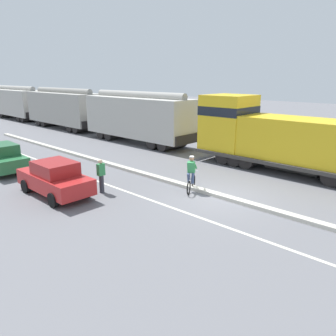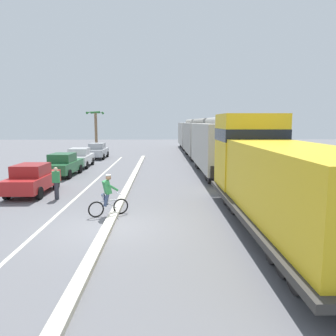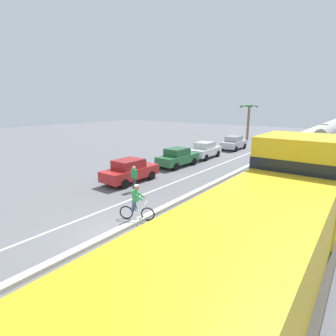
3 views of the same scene
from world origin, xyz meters
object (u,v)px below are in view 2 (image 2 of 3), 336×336
Objects in this scene: hopper_car_middle at (199,138)px; hopper_car_trailing at (190,134)px; parked_car_green at (63,165)px; cyclist at (108,196)px; parked_car_white at (80,157)px; pedestrian_by_cars at (56,183)px; parked_car_red at (33,179)px; palm_tree_near at (96,122)px; parked_car_silver at (98,151)px; hopper_car_lead at (218,146)px; locomotive at (275,178)px.

hopper_car_middle is 11.60m from hopper_car_trailing.
parked_car_green is 11.22m from cyclist.
hopper_car_trailing is 6.18× the size of cyclist.
pedestrian_by_cars is at bearing -81.64° from parked_car_white.
palm_tree_near is (-1.83, 26.74, 3.06)m from parked_car_red.
hopper_car_middle is 21.24m from parked_car_red.
parked_car_red is 2.45× the size of cyclist.
palm_tree_near reaches higher than parked_car_silver.
hopper_car_trailing is 34.53m from cyclist.
pedestrian_by_cars is (1.50, -18.46, 0.03)m from parked_car_silver.
parked_car_green is at bearing -132.41° from hopper_car_middle.
parked_car_green is 2.63× the size of pedestrian_by_cars.
hopper_car_lead is 12.86m from parked_car_red.
parked_car_green and pedestrian_by_cars have the same top height.
parked_car_green is 1.01× the size of parked_car_white.
parked_car_red is 1.00× the size of parked_car_silver.
parked_car_red is at bearing -88.86° from parked_car_green.
palm_tree_near reaches higher than hopper_car_trailing.
pedestrian_by_cars is at bearing -85.36° from parked_car_silver.
palm_tree_near is (-12.85, -2.97, 1.80)m from hopper_car_trailing.
palm_tree_near is (-12.85, 32.39, 2.08)m from locomotive.
parked_car_red is at bearing -110.35° from hopper_car_trailing.
parked_car_white is at bearing 89.66° from parked_car_green.
hopper_car_lead is 1.00× the size of hopper_car_trailing.
parked_car_green is (-11.14, -12.19, -1.26)m from hopper_car_middle.
parked_car_red is 5.92m from parked_car_green.
locomotive is at bearing -68.36° from palm_tree_near.
hopper_car_lead is 12.52m from cyclist.
hopper_car_trailing is at bearing 13.00° from palm_tree_near.
locomotive is 25.31m from parked_car_silver.
pedestrian_by_cars is at bearing 135.75° from cyclist.
hopper_car_middle reaches higher than cyclist.
pedestrian_by_cars is at bearing -115.80° from hopper_car_middle.
locomotive is 2.74× the size of parked_car_white.
parked_car_green is at bearing 103.90° from pedestrian_by_cars.
parked_car_red and parked_car_green have the same top height.
pedestrian_by_cars is (-9.36, -7.77, -1.23)m from hopper_car_lead.
pedestrian_by_cars is (3.49, -28.00, -3.03)m from palm_tree_near.
hopper_car_middle reaches higher than parked_car_silver.
parked_car_green is (-11.14, 11.56, -0.98)m from locomotive.
parked_car_green is at bearing -115.09° from hopper_car_trailing.
hopper_car_trailing is at bearing 90.00° from locomotive.
hopper_car_trailing reaches higher than parked_car_red.
parked_car_silver is at bearing 135.47° from hopper_car_lead.
parked_car_white is at bearing 107.84° from cyclist.
palm_tree_near reaches higher than pedestrian_by_cars.
hopper_car_lead is 11.23m from parked_car_green.
parked_car_red and pedestrian_by_cars have the same top height.
cyclist reaches higher than parked_car_silver.
hopper_car_lead is 11.60m from hopper_car_middle.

